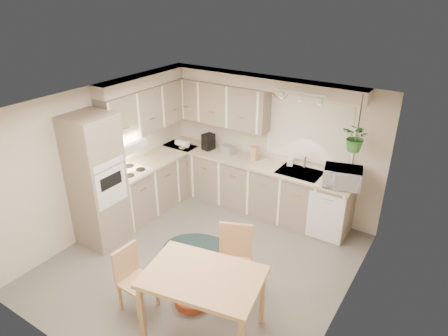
{
  "coord_description": "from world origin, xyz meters",
  "views": [
    {
      "loc": [
        2.86,
        -3.83,
        3.82
      ],
      "look_at": [
        0.02,
        0.55,
        1.35
      ],
      "focal_mm": 32.0,
      "sensor_mm": 36.0,
      "label": 1
    }
  ],
  "objects_px": {
    "braided_rug": "(201,253)",
    "microwave": "(343,175)",
    "pet_bed": "(192,299)",
    "dining_table": "(204,303)",
    "chair_left": "(137,281)",
    "chair_back": "(233,264)"
  },
  "relations": [
    {
      "from": "microwave",
      "to": "chair_left",
      "type": "bearing_deg",
      "value": -133.49
    },
    {
      "from": "chair_back",
      "to": "pet_bed",
      "type": "bearing_deg",
      "value": 27.34
    },
    {
      "from": "dining_table",
      "to": "microwave",
      "type": "relative_size",
      "value": 2.36
    },
    {
      "from": "dining_table",
      "to": "pet_bed",
      "type": "xyz_separation_m",
      "value": [
        -0.39,
        0.28,
        -0.36
      ]
    },
    {
      "from": "braided_rug",
      "to": "dining_table",
      "type": "bearing_deg",
      "value": -52.7
    },
    {
      "from": "chair_back",
      "to": "braided_rug",
      "type": "relative_size",
      "value": 0.76
    },
    {
      "from": "dining_table",
      "to": "braided_rug",
      "type": "relative_size",
      "value": 1.03
    },
    {
      "from": "pet_bed",
      "to": "chair_left",
      "type": "bearing_deg",
      "value": -140.07
    },
    {
      "from": "dining_table",
      "to": "chair_left",
      "type": "bearing_deg",
      "value": -170.65
    },
    {
      "from": "chair_left",
      "to": "chair_back",
      "type": "xyz_separation_m",
      "value": [
        0.87,
        0.86,
        0.06
      ]
    },
    {
      "from": "dining_table",
      "to": "chair_left",
      "type": "relative_size",
      "value": 1.54
    },
    {
      "from": "braided_rug",
      "to": "microwave",
      "type": "xyz_separation_m",
      "value": [
        1.57,
        1.54,
        1.12
      ]
    },
    {
      "from": "chair_back",
      "to": "braided_rug",
      "type": "bearing_deg",
      "value": -51.25
    },
    {
      "from": "chair_left",
      "to": "chair_back",
      "type": "distance_m",
      "value": 1.22
    },
    {
      "from": "pet_bed",
      "to": "braided_rug",
      "type": "bearing_deg",
      "value": 119.41
    },
    {
      "from": "pet_bed",
      "to": "microwave",
      "type": "bearing_deg",
      "value": 66.3
    },
    {
      "from": "chair_back",
      "to": "braided_rug",
      "type": "distance_m",
      "value": 1.1
    },
    {
      "from": "chair_left",
      "to": "chair_back",
      "type": "height_order",
      "value": "chair_back"
    },
    {
      "from": "dining_table",
      "to": "chair_left",
      "type": "xyz_separation_m",
      "value": [
        -0.91,
        -0.15,
        0.01
      ]
    },
    {
      "from": "pet_bed",
      "to": "microwave",
      "type": "relative_size",
      "value": 0.83
    },
    {
      "from": "chair_left",
      "to": "pet_bed",
      "type": "xyz_separation_m",
      "value": [
        0.52,
        0.43,
        -0.38
      ]
    },
    {
      "from": "microwave",
      "to": "pet_bed",
      "type": "bearing_deg",
      "value": -128.26
    }
  ]
}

